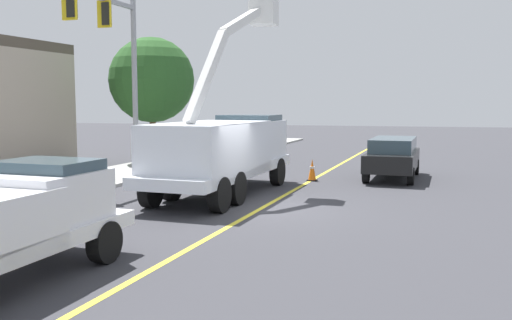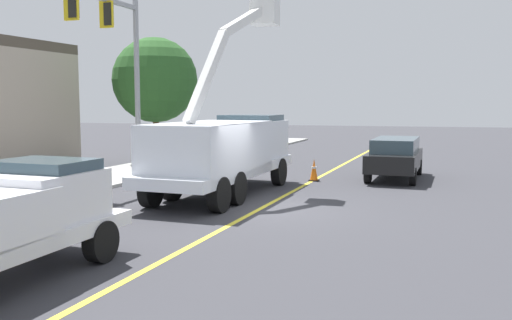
% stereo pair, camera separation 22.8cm
% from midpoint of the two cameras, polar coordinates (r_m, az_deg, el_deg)
% --- Properties ---
extents(ground, '(120.00, 120.00, 0.00)m').
position_cam_midpoint_polar(ground, '(16.67, 0.94, -5.00)').
color(ground, '#38383D').
extents(sidewalk_far_side, '(60.09, 8.51, 0.12)m').
position_cam_midpoint_polar(sidewalk_far_side, '(20.84, -21.08, -3.02)').
color(sidewalk_far_side, '#9E9E99').
rests_on(sidewalk_far_side, ground).
extents(lane_centre_stripe, '(49.84, 4.26, 0.01)m').
position_cam_midpoint_polar(lane_centre_stripe, '(16.67, 0.94, -4.99)').
color(lane_centre_stripe, yellow).
rests_on(lane_centre_stripe, ground).
extents(utility_bucket_truck, '(8.38, 3.16, 7.24)m').
position_cam_midpoint_polar(utility_bucket_truck, '(19.00, -2.89, 1.26)').
color(utility_bucket_truck, white).
rests_on(utility_bucket_truck, ground).
extents(passing_minivan, '(4.94, 2.29, 1.69)m').
position_cam_midpoint_polar(passing_minivan, '(23.67, 14.42, 0.45)').
color(passing_minivan, black).
rests_on(passing_minivan, ground).
extents(traffic_cone_mid_front, '(0.40, 0.40, 0.89)m').
position_cam_midpoint_polar(traffic_cone_mid_front, '(22.49, 6.29, -1.05)').
color(traffic_cone_mid_front, black).
rests_on(traffic_cone_mid_front, ground).
extents(traffic_signal_mast, '(5.21, 0.74, 8.04)m').
position_cam_midpoint_polar(traffic_signal_mast, '(22.82, -13.83, 11.22)').
color(traffic_signal_mast, gray).
rests_on(traffic_signal_mast, ground).
extents(street_tree_right, '(4.34, 4.34, 6.48)m').
position_cam_midpoint_polar(street_tree_right, '(29.07, -10.13, 8.10)').
color(street_tree_right, brown).
rests_on(street_tree_right, ground).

